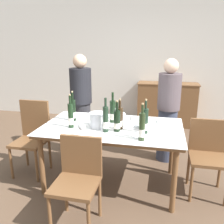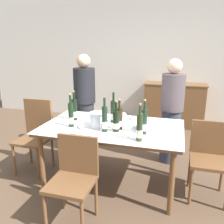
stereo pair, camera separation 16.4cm
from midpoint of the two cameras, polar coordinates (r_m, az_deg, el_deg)
The scene contains 24 objects.
ground_plane at distance 3.21m, azimuth 1.53°, elevation -16.60°, with size 12.00×12.00×0.00m, color brown.
back_wall at distance 5.50m, azimuth 9.10°, elevation 12.35°, with size 8.00×0.10×2.80m.
sideboard_cabinet at distance 5.31m, azimuth 15.53°, elevation 1.63°, with size 1.28×0.46×0.93m.
dining_table at distance 2.90m, azimuth 1.63°, elevation -4.83°, with size 1.68×1.00×0.77m.
ice_bucket at distance 2.83m, azimuth -1.70°, elevation -1.77°, with size 0.22×0.22×0.18m.
wine_bottle_0 at distance 3.10m, azimuth -7.54°, elevation 0.47°, with size 0.08×0.08×0.39m.
wine_bottle_1 at distance 2.66m, azimuth -0.01°, elevation -1.88°, with size 0.06×0.06×0.39m.
wine_bottle_2 at distance 2.75m, azimuth 3.48°, elevation -1.71°, with size 0.08×0.08×0.36m.
wine_bottle_3 at distance 2.99m, azimuth 1.93°, elevation -0.02°, with size 0.08×0.08×0.39m.
wine_bottle_4 at distance 2.43m, azimuth 8.56°, elevation -3.85°, with size 0.07×0.07×0.40m.
wine_bottle_5 at distance 2.85m, azimuth -8.21°, elevation -0.82°, with size 0.06×0.06×0.40m.
wine_bottle_6 at distance 2.68m, azimuth 2.75°, elevation -2.27°, with size 0.08×0.08×0.36m.
wine_bottle_7 at distance 2.63m, azimuth 9.54°, elevation -2.45°, with size 0.07×0.07×0.39m.
wine_glass_0 at distance 2.54m, azimuth -5.87°, elevation -3.61°, with size 0.08×0.08×0.15m.
wine_glass_1 at distance 2.73m, azimuth 12.81°, elevation -2.84°, with size 0.08×0.08×0.14m.
wine_glass_2 at distance 3.13m, azimuth 2.73°, elevation 0.19°, with size 0.08×0.08×0.15m.
wine_glass_3 at distance 2.50m, azimuth 7.39°, elevation -4.17°, with size 0.09×0.09×0.15m.
wine_glass_4 at distance 2.96m, azimuth 4.40°, elevation -0.90°, with size 0.07×0.07×0.14m.
wine_glass_5 at distance 2.79m, azimuth 6.47°, elevation -1.89°, with size 0.07×0.07×0.15m.
chair_right_end at distance 3.00m, azimuth 23.80°, elevation -9.25°, with size 0.42×0.42×0.88m.
chair_near_front at distance 2.40m, azimuth -7.11°, elevation -14.62°, with size 0.42×0.42×0.88m.
chair_left_end at distance 3.46m, azimuth -16.60°, elevation -4.42°, with size 0.42×0.42×1.00m.
person_host at distance 3.73m, azimuth -5.26°, elevation 1.44°, with size 0.33×0.33×1.59m.
person_guest_left at distance 3.59m, azimuth 15.41°, elevation -0.10°, with size 0.33×0.33×1.54m.
Camera 2 is at (0.74, -2.61, 1.73)m, focal length 38.00 mm.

